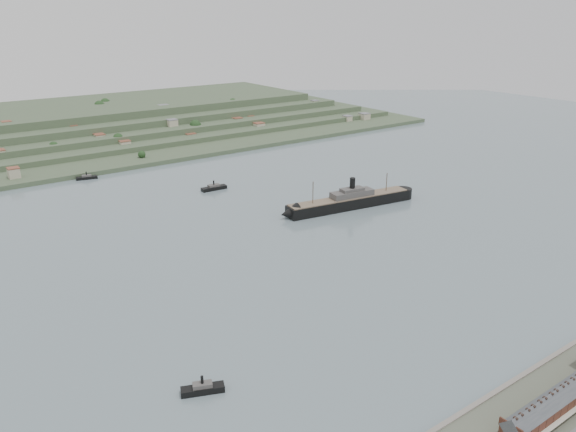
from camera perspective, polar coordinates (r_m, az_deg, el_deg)
ground at (r=329.74m, az=0.36°, el=-3.80°), size 1400.00×1400.00×0.00m
terrace_row at (r=224.20m, az=25.62°, el=-16.70°), size 55.60×9.80×11.07m
far_peninsula at (r=679.31m, az=-17.93°, el=8.88°), size 760.00×309.00×30.00m
steamship at (r=404.08m, az=5.93°, el=1.44°), size 110.20×28.18×26.51m
tugboat at (r=220.65m, az=-8.67°, el=-16.93°), size 16.61×10.18×7.28m
ferry_west at (r=502.91m, az=-19.76°, el=3.72°), size 17.79×8.68×6.43m
ferry_east at (r=448.50m, az=-7.53°, el=2.88°), size 20.83×6.72×7.71m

